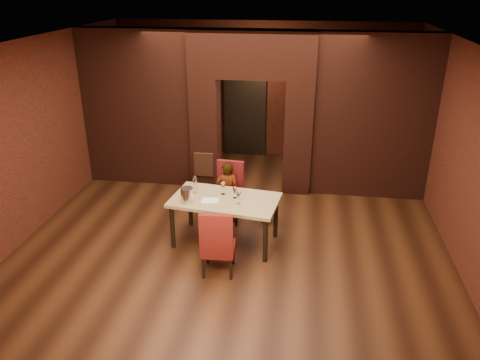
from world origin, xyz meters
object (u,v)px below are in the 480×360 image
object	(u,v)px
chair_near	(218,240)
wine_glass_b	(235,193)
person_seated	(227,193)
dining_table	(225,221)
wine_glass_c	(239,198)
wine_bucket	(187,195)
water_bottle	(195,184)
potted_plant	(268,210)
chair_far	(228,193)
wine_glass_a	(223,189)

from	to	relation	value
chair_near	wine_glass_b	distance (m)	0.98
wine_glass_b	person_seated	bearing A→B (deg)	110.22
dining_table	wine_glass_b	size ratio (longest dim) A/B	9.35
wine_glass_c	person_seated	bearing A→B (deg)	111.31
chair_near	wine_glass_c	world-z (taller)	chair_near
wine_glass_b	wine_glass_c	distance (m)	0.23
wine_glass_b	wine_glass_c	size ratio (longest dim) A/B	0.89
wine_bucket	water_bottle	xyz separation A→B (m)	(0.04, 0.37, 0.03)
potted_plant	wine_glass_c	bearing A→B (deg)	-111.18
chair_far	water_bottle	world-z (taller)	water_bottle
chair_far	water_bottle	size ratio (longest dim) A/B	3.60
chair_near	person_seated	bearing A→B (deg)	-88.58
wine_glass_b	dining_table	bearing A→B (deg)	-160.88
chair_near	wine_glass_c	size ratio (longest dim) A/B	5.17
chair_near	chair_far	bearing A→B (deg)	-88.83
wine_glass_c	wine_bucket	size ratio (longest dim) A/B	0.84
wine_glass_a	water_bottle	distance (m)	0.47
chair_near	wine_glass_c	xyz separation A→B (m)	(0.20, 0.70, 0.37)
wine_glass_c	wine_bucket	bearing A→B (deg)	-176.24
chair_far	chair_near	size ratio (longest dim) A/B	1.01
person_seated	wine_glass_c	size ratio (longest dim) A/B	5.57
wine_glass_c	potted_plant	xyz separation A→B (m)	(0.38, 0.99, -0.68)
potted_plant	chair_near	bearing A→B (deg)	-109.07
wine_glass_a	chair_far	bearing A→B (deg)	92.69
wine_glass_c	wine_bucket	world-z (taller)	wine_bucket
chair_near	person_seated	distance (m)	1.57
dining_table	chair_far	bearing A→B (deg)	103.64
chair_far	chair_near	distance (m)	1.64
wine_glass_c	chair_far	bearing A→B (deg)	109.82
wine_glass_c	water_bottle	bearing A→B (deg)	158.06
dining_table	wine_bucket	distance (m)	0.80
water_bottle	wine_glass_b	bearing A→B (deg)	-8.80
person_seated	water_bottle	distance (m)	0.80
dining_table	chair_near	distance (m)	0.86
dining_table	water_bottle	distance (m)	0.78
chair_near	wine_glass_a	xyz separation A→B (m)	(-0.11, 1.01, 0.38)
wine_glass_a	potted_plant	world-z (taller)	wine_glass_a
wine_bucket	potted_plant	size ratio (longest dim) A/B	0.54
wine_glass_b	wine_bucket	world-z (taller)	wine_bucket
chair_near	wine_glass_a	bearing A→B (deg)	-87.53
potted_plant	wine_glass_b	bearing A→B (deg)	-121.47
water_bottle	potted_plant	distance (m)	1.53
wine_glass_a	potted_plant	distance (m)	1.18
person_seated	wine_glass_c	bearing A→B (deg)	104.14
wine_glass_a	wine_glass_c	distance (m)	0.44
chair_near	potted_plant	size ratio (longest dim) A/B	2.34
wine_glass_a	dining_table	bearing A→B (deg)	-70.01
person_seated	wine_glass_c	world-z (taller)	person_seated
chair_far	wine_glass_c	distance (m)	1.06
chair_far	chair_near	xyz separation A→B (m)	(0.14, -1.64, -0.01)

